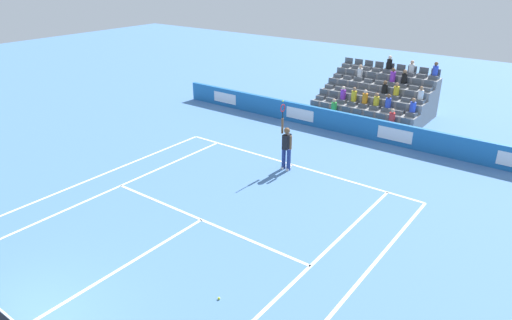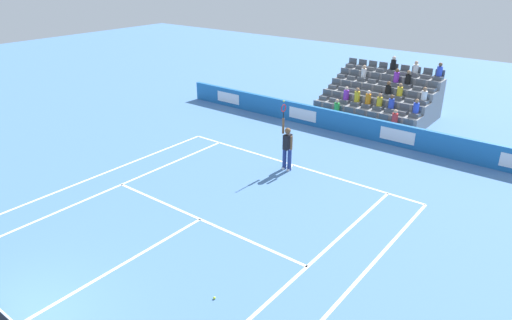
# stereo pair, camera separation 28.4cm
# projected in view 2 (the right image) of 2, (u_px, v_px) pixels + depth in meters

# --- Properties ---
(line_baseline) EXTENTS (10.97, 0.10, 0.01)m
(line_baseline) POSITION_uv_depth(u_px,v_px,m) (293.00, 165.00, 18.92)
(line_baseline) COLOR white
(line_baseline) RESTS_ON ground
(line_service) EXTENTS (8.23, 0.10, 0.01)m
(line_service) POSITION_uv_depth(u_px,v_px,m) (200.00, 219.00, 14.95)
(line_service) COLOR white
(line_service) RESTS_ON ground
(line_centre_service) EXTENTS (0.10, 6.40, 0.01)m
(line_centre_service) POSITION_uv_depth(u_px,v_px,m) (119.00, 266.00, 12.64)
(line_centre_service) COLOR white
(line_centre_service) RESTS_ON ground
(line_singles_sideline_left) EXTENTS (0.10, 11.89, 0.01)m
(line_singles_sideline_left) POSITION_uv_depth(u_px,v_px,m) (111.00, 189.00, 16.94)
(line_singles_sideline_left) COLOR white
(line_singles_sideline_left) RESTS_ON ground
(line_singles_sideline_right) EXTENTS (0.10, 11.89, 0.01)m
(line_singles_sideline_right) POSITION_uv_depth(u_px,v_px,m) (298.00, 275.00, 12.31)
(line_singles_sideline_right) COLOR white
(line_singles_sideline_right) RESTS_ON ground
(line_doubles_sideline_left) EXTENTS (0.10, 11.89, 0.01)m
(line_doubles_sideline_left) POSITION_uv_depth(u_px,v_px,m) (90.00, 179.00, 17.71)
(line_doubles_sideline_left) COLOR white
(line_doubles_sideline_left) RESTS_ON ground
(line_doubles_sideline_right) EXTENTS (0.10, 11.89, 0.01)m
(line_doubles_sideline_right) POSITION_uv_depth(u_px,v_px,m) (344.00, 296.00, 11.54)
(line_doubles_sideline_right) COLOR white
(line_doubles_sideline_right) RESTS_ON ground
(line_centre_mark) EXTENTS (0.10, 0.20, 0.01)m
(line_centre_mark) POSITION_uv_depth(u_px,v_px,m) (292.00, 166.00, 18.85)
(line_centre_mark) COLOR white
(line_centre_mark) RESTS_ON ground
(sponsor_barrier) EXTENTS (20.20, 0.22, 1.03)m
(sponsor_barrier) POSITION_uv_depth(u_px,v_px,m) (348.00, 124.00, 22.13)
(sponsor_barrier) COLOR #1E66AD
(sponsor_barrier) RESTS_ON ground
(tennis_player) EXTENTS (0.53, 0.36, 2.85)m
(tennis_player) POSITION_uv_depth(u_px,v_px,m) (287.00, 147.00, 18.13)
(tennis_player) COLOR navy
(tennis_player) RESTS_ON ground
(stadium_stand) EXTENTS (5.58, 4.75, 3.03)m
(stadium_stand) POSITION_uv_depth(u_px,v_px,m) (380.00, 101.00, 24.57)
(stadium_stand) COLOR gray
(stadium_stand) RESTS_ON ground
(loose_tennis_ball) EXTENTS (0.07, 0.07, 0.07)m
(loose_tennis_ball) POSITION_uv_depth(u_px,v_px,m) (214.00, 298.00, 11.42)
(loose_tennis_ball) COLOR #D1E533
(loose_tennis_ball) RESTS_ON ground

